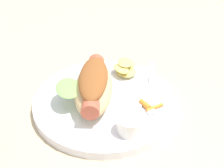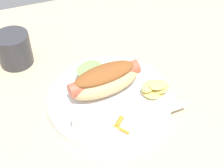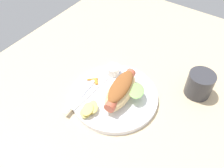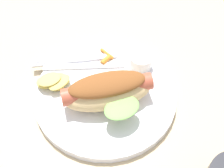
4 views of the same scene
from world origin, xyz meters
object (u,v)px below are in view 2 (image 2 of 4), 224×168
object	(u,v)px
sauce_ramekin	(83,121)
drinking_cup	(14,49)
plate	(109,99)
hot_dog	(104,79)
knife	(138,113)
carrot_garnish	(120,124)
chips_pile	(155,89)
fork	(148,117)

from	to	relation	value
sauce_ramekin	drinking_cup	xyz separation A→B (cm)	(-8.78, 25.01, 0.87)
plate	hot_dog	bearing A→B (deg)	99.43
plate	knife	bearing A→B (deg)	-60.02
carrot_garnish	hot_dog	bearing A→B (deg)	87.08
hot_dog	carrot_garnish	world-z (taller)	hot_dog
sauce_ramekin	chips_pile	xyz separation A→B (cm)	(16.30, 3.20, -0.23)
carrot_garnish	plate	bearing A→B (deg)	84.09
drinking_cup	knife	bearing A→B (deg)	-52.68
chips_pile	hot_dog	bearing A→B (deg)	155.41
plate	fork	world-z (taller)	fork
plate	carrot_garnish	xyz separation A→B (cm)	(-0.83, -7.97, 1.22)
plate	sauce_ramekin	xyz separation A→B (cm)	(-7.21, -5.58, 2.17)
fork	chips_pile	xyz separation A→B (cm)	(4.06, 5.67, 0.94)
plate	fork	distance (cm)	9.55
fork	carrot_garnish	xyz separation A→B (cm)	(-5.86, 0.08, 0.22)
hot_dog	fork	bearing A→B (deg)	-70.44
chips_pile	carrot_garnish	size ratio (longest dim) A/B	1.64
fork	knife	xyz separation A→B (cm)	(-1.37, 1.72, -0.02)
chips_pile	fork	bearing A→B (deg)	-125.56
knife	chips_pile	bearing A→B (deg)	38.45
sauce_ramekin	plate	bearing A→B (deg)	37.74
sauce_ramekin	knife	world-z (taller)	sauce_ramekin
knife	drinking_cup	xyz separation A→B (cm)	(-19.65, 25.77, 2.05)
plate	fork	bearing A→B (deg)	-58.01
sauce_ramekin	chips_pile	bearing A→B (deg)	11.11
knife	sauce_ramekin	bearing A→B (deg)	178.37
hot_dog	sauce_ramekin	world-z (taller)	hot_dog
knife	chips_pile	size ratio (longest dim) A/B	2.15
fork	knife	size ratio (longest dim) A/B	1.07
fork	chips_pile	size ratio (longest dim) A/B	2.30
hot_dog	carrot_garnish	bearing A→B (deg)	-101.56
hot_dog	knife	world-z (taller)	hot_dog
carrot_garnish	drinking_cup	distance (cm)	31.38
fork	drinking_cup	bearing A→B (deg)	123.73
hot_dog	fork	xyz separation A→B (cm)	(5.35, -9.98, -2.88)
plate	drinking_cup	distance (cm)	25.35
plate	drinking_cup	bearing A→B (deg)	129.45
plate	chips_pile	world-z (taller)	chips_pile
chips_pile	sauce_ramekin	bearing A→B (deg)	-168.89
fork	knife	bearing A→B (deg)	125.02
hot_dog	knife	distance (cm)	9.62
hot_dog	sauce_ramekin	bearing A→B (deg)	-141.19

